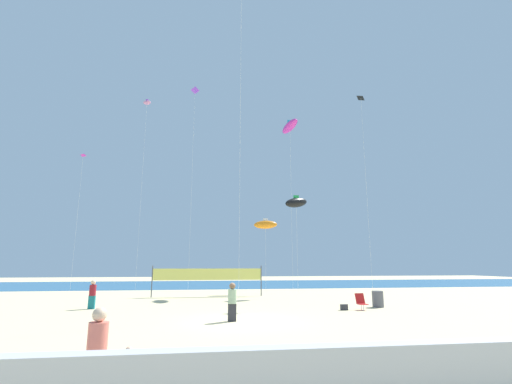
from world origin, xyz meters
name	(u,v)px	position (x,y,z in m)	size (l,w,h in m)	color
ground_plane	(239,321)	(0.00, 0.00, 0.00)	(120.00, 120.00, 0.00)	beige
ocean_band	(215,284)	(0.00, 30.92, 0.00)	(120.00, 20.00, 0.01)	#28608C
boardwalk_ledge	(297,379)	(0.00, -10.38, 0.54)	(28.00, 0.44, 1.07)	#B7B7BC
mother_figure	(97,349)	(-3.70, -9.17, 0.89)	(0.38, 0.38, 1.67)	#2D2D33
toddler_figure	(128,368)	(-3.11, -9.02, 0.47)	(0.20, 0.20, 0.88)	#19727A
beachgoer_maroon_shirt	(92,293)	(-7.94, 5.64, 0.86)	(0.37, 0.37, 1.62)	#19727A
beachgoer_sage_shirt	(232,301)	(-0.32, -0.10, 0.90)	(0.39, 0.39, 1.68)	#2D2D33
folding_beach_chair	(361,301)	(7.23, 3.06, 0.47)	(0.52, 0.65, 0.89)	red
trash_barrel	(378,299)	(8.76, 4.10, 0.47)	(0.66, 0.66, 0.94)	#595960
volleyball_net	(208,275)	(-1.24, 12.85, 1.64)	(8.74, 0.18, 2.40)	#4C4C51
beach_handbag	(344,307)	(6.21, 3.05, 0.16)	(0.39, 0.20, 0.31)	#2D2D33
kite_black_diamond	(361,102)	(10.89, 9.08, 15.63)	(0.58, 0.58, 16.22)	silver
kite_black_inflatable	(296,203)	(5.97, 12.12, 7.61)	(2.51, 1.78, 8.24)	silver
kite_orange_inflatable	(266,225)	(3.97, 15.74, 6.10)	(2.21, 0.87, 6.69)	silver
kite_magenta_inflatable	(290,126)	(6.52, 16.00, 15.97)	(1.70, 2.66, 16.68)	silver
kite_pink_inflatable	(147,103)	(-7.71, 18.11, 18.45)	(1.21, 1.31, 18.94)	silver
kite_magenta_diamond	(83,161)	(-13.18, 17.79, 12.06)	(0.55, 0.55, 12.80)	silver
kite_violet_diamond	(195,94)	(-3.00, 18.88, 20.21)	(0.70, 0.68, 20.87)	silver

